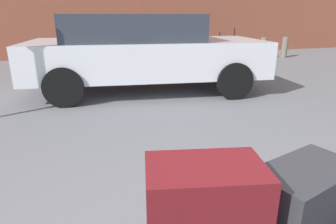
% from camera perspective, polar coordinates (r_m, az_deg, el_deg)
% --- Properties ---
extents(duffel_bag_charcoal_topmost_pile, '(0.48, 0.35, 0.22)m').
position_cam_1_polar(duffel_bag_charcoal_topmost_pile, '(1.31, 25.33, -14.10)').
color(duffel_bag_charcoal_topmost_pile, '#2D2D33').
rests_on(duffel_bag_charcoal_topmost_pile, suitcase_charcoal_front_right).
extents(parked_car, '(4.51, 2.40, 1.42)m').
position_cam_1_polar(parked_car, '(5.58, -4.78, 11.93)').
color(parked_car, silver).
rests_on(parked_car, ground_plane).
extents(bicycle_leaning, '(1.74, 0.37, 0.96)m').
position_cam_1_polar(bicycle_leaning, '(10.74, 10.95, 12.71)').
color(bicycle_leaning, black).
rests_on(bicycle_leaning, ground_plane).
extents(bollard_kerb_near, '(0.20, 0.20, 0.70)m').
position_cam_1_polar(bollard_kerb_near, '(9.22, 3.72, 11.96)').
color(bollard_kerb_near, '#72665B').
rests_on(bollard_kerb_near, ground_plane).
extents(bollard_kerb_mid, '(0.20, 0.20, 0.70)m').
position_cam_1_polar(bollard_kerb_mid, '(9.77, 11.12, 12.03)').
color(bollard_kerb_mid, '#72665B').
rests_on(bollard_kerb_mid, ground_plane).
extents(bollard_kerb_far, '(0.20, 0.20, 0.70)m').
position_cam_1_polar(bollard_kerb_far, '(10.55, 18.31, 11.91)').
color(bollard_kerb_far, '#72665B').
rests_on(bollard_kerb_far, ground_plane).
extents(bollard_corner, '(0.20, 0.20, 0.70)m').
position_cam_1_polar(bollard_corner, '(11.08, 22.05, 11.78)').
color(bollard_corner, '#72665B').
rests_on(bollard_corner, ground_plane).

